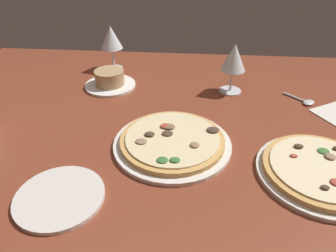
# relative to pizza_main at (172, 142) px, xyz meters

# --- Properties ---
(dining_table) EXTENTS (1.50, 1.10, 0.04)m
(dining_table) POSITION_rel_pizza_main_xyz_m (-0.03, 0.08, -0.03)
(dining_table) COLOR brown
(dining_table) RESTS_ON ground
(pizza_main) EXTENTS (0.28, 0.28, 0.03)m
(pizza_main) POSITION_rel_pizza_main_xyz_m (0.00, 0.00, 0.00)
(pizza_main) COLOR silver
(pizza_main) RESTS_ON dining_table
(pizza_side) EXTENTS (0.27, 0.27, 0.03)m
(pizza_side) POSITION_rel_pizza_main_xyz_m (0.32, -0.08, 0.00)
(pizza_side) COLOR silver
(pizza_side) RESTS_ON dining_table
(ramekin_on_saucer) EXTENTS (0.16, 0.16, 0.06)m
(ramekin_on_saucer) POSITION_rel_pizza_main_xyz_m (-0.23, 0.31, 0.01)
(ramekin_on_saucer) COLOR white
(ramekin_on_saucer) RESTS_ON dining_table
(wine_glass_far) EXTENTS (0.08, 0.08, 0.15)m
(wine_glass_far) POSITION_rel_pizza_main_xyz_m (0.16, 0.30, 0.10)
(wine_glass_far) COLOR silver
(wine_glass_far) RESTS_ON dining_table
(wine_glass_near) EXTENTS (0.08, 0.08, 0.16)m
(wine_glass_near) POSITION_rel_pizza_main_xyz_m (-0.25, 0.45, 0.10)
(wine_glass_near) COLOR silver
(wine_glass_near) RESTS_ON dining_table
(side_plate) EXTENTS (0.17, 0.17, 0.01)m
(side_plate) POSITION_rel_pizza_main_xyz_m (-0.21, -0.19, -0.01)
(side_plate) COLOR silver
(side_plate) RESTS_ON dining_table
(spoon) EXTENTS (0.09, 0.09, 0.01)m
(spoon) POSITION_rel_pizza_main_xyz_m (0.38, 0.25, -0.01)
(spoon) COLOR silver
(spoon) RESTS_ON dining_table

